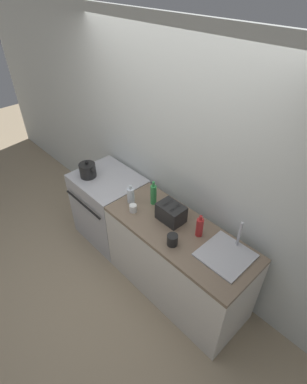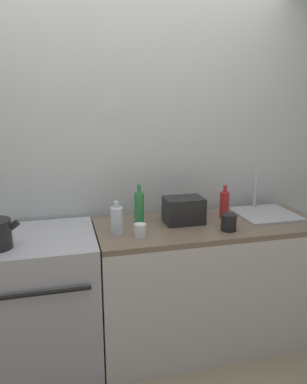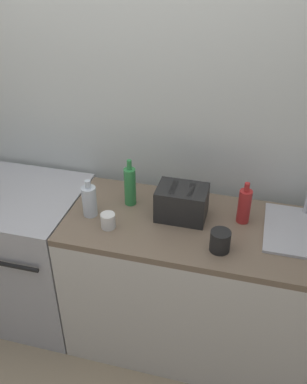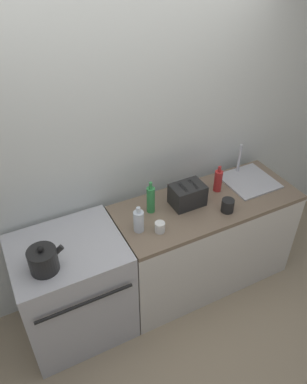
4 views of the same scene
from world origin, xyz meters
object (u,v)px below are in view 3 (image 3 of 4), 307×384
object	(u,v)px
bottle_green	(130,186)
bottle_clear	(89,201)
cup_black	(220,241)
bottle_red	(244,206)
toaster	(182,203)
cup_white	(108,221)
stove	(22,251)

from	to	relation	value
bottle_green	bottle_clear	xyz separation A→B (m)	(-0.18, -0.16, -0.03)
bottle_green	cup_black	xyz separation A→B (m)	(0.53, -0.27, -0.06)
cup_black	bottle_green	bearing A→B (deg)	153.08
bottle_red	toaster	bearing A→B (deg)	-172.58
cup_white	bottle_clear	bearing A→B (deg)	148.11
cup_black	bottle_red	bearing A→B (deg)	71.49
toaster	cup_black	distance (m)	0.32
bottle_red	stove	bearing A→B (deg)	-176.67
toaster	cup_white	size ratio (longest dim) A/B	3.23
stove	toaster	size ratio (longest dim) A/B	3.43
cup_white	toaster	bearing A→B (deg)	28.60
bottle_green	cup_black	bearing A→B (deg)	-26.92
stove	bottle_green	bearing A→B (deg)	6.87
bottle_green	bottle_red	bearing A→B (deg)	-0.76
toaster	cup_black	xyz separation A→B (m)	(0.23, -0.22, -0.04)
cup_white	cup_black	xyz separation A→B (m)	(0.58, -0.03, 0.01)
stove	toaster	xyz separation A→B (m)	(1.01, 0.04, 0.53)
bottle_red	cup_white	xyz separation A→B (m)	(-0.67, -0.23, -0.06)
bottle_red	cup_black	world-z (taller)	bottle_red
cup_white	cup_black	size ratio (longest dim) A/B	0.76
toaster	cup_black	world-z (taller)	toaster
toaster	bottle_green	world-z (taller)	bottle_green
toaster	stove	bearing A→B (deg)	-177.98
stove	cup_white	bearing A→B (deg)	-12.95
bottle_red	bottle_green	bearing A→B (deg)	179.24
cup_black	toaster	bearing A→B (deg)	136.52
bottle_clear	stove	bearing A→B (deg)	172.38
stove	bottle_green	world-z (taller)	bottle_green
bottle_green	cup_black	size ratio (longest dim) A/B	2.55
bottle_green	bottle_clear	world-z (taller)	bottle_green
cup_black	stove	bearing A→B (deg)	171.54
toaster	bottle_green	size ratio (longest dim) A/B	0.96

